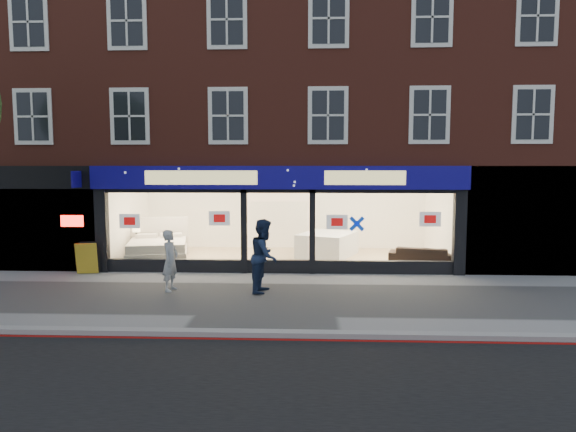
# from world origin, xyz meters

# --- Properties ---
(ground) EXTENTS (120.00, 120.00, 0.00)m
(ground) POSITION_xyz_m (0.00, 0.00, 0.00)
(ground) COLOR gray
(ground) RESTS_ON ground
(kerb_line) EXTENTS (60.00, 0.10, 0.01)m
(kerb_line) POSITION_xyz_m (0.00, -3.10, 0.01)
(kerb_line) COLOR #8C0A07
(kerb_line) RESTS_ON ground
(kerb_stone) EXTENTS (60.00, 0.25, 0.12)m
(kerb_stone) POSITION_xyz_m (0.00, -2.90, 0.06)
(kerb_stone) COLOR gray
(kerb_stone) RESTS_ON ground
(showroom_floor) EXTENTS (11.00, 4.50, 0.10)m
(showroom_floor) POSITION_xyz_m (0.00, 5.25, 0.05)
(showroom_floor) COLOR tan
(showroom_floor) RESTS_ON ground
(building) EXTENTS (19.00, 8.26, 10.30)m
(building) POSITION_xyz_m (-0.02, 6.93, 6.67)
(building) COLOR maroon
(building) RESTS_ON ground
(display_bed) EXTENTS (2.47, 2.78, 1.36)m
(display_bed) POSITION_xyz_m (-4.20, 4.54, 0.48)
(display_bed) COLOR beige
(display_bed) RESTS_ON showroom_floor
(bedside_table) EXTENTS (0.49, 0.49, 0.55)m
(bedside_table) POSITION_xyz_m (-5.10, 5.02, 0.38)
(bedside_table) COLOR brown
(bedside_table) RESTS_ON showroom_floor
(mattress_stack) EXTENTS (2.34, 2.57, 0.83)m
(mattress_stack) POSITION_xyz_m (1.60, 5.59, 0.51)
(mattress_stack) COLOR silver
(mattress_stack) RESTS_ON showroom_floor
(sofa) EXTENTS (2.22, 1.34, 0.61)m
(sofa) POSITION_xyz_m (4.60, 3.96, 0.40)
(sofa) COLOR black
(sofa) RESTS_ON showroom_floor
(a_board) EXTENTS (0.71, 0.53, 0.98)m
(a_board) POSITION_xyz_m (-5.82, 2.70, 0.49)
(a_board) COLOR gold
(a_board) RESTS_ON ground
(pedestrian_grey) EXTENTS (0.50, 0.66, 1.62)m
(pedestrian_grey) POSITION_xyz_m (-2.71, 0.67, 0.81)
(pedestrian_grey) COLOR #A3A7AB
(pedestrian_grey) RESTS_ON ground
(pedestrian_blue) EXTENTS (0.87, 1.04, 1.93)m
(pedestrian_blue) POSITION_xyz_m (-0.21, 0.63, 0.96)
(pedestrian_blue) COLOR #182544
(pedestrian_blue) RESTS_ON ground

